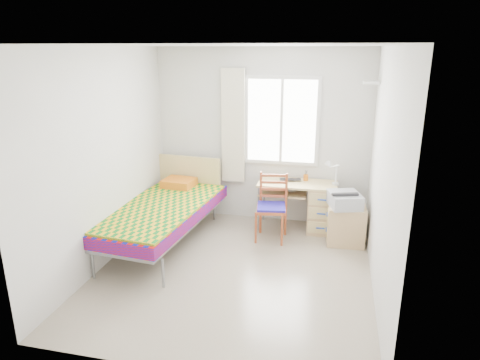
{
  "coord_description": "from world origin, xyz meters",
  "views": [
    {
      "loc": [
        1.09,
        -4.48,
        2.57
      ],
      "look_at": [
        -0.06,
        0.55,
        0.98
      ],
      "focal_mm": 32.0,
      "sensor_mm": 36.0,
      "label": 1
    }
  ],
  "objects_px": {
    "bed": "(163,210)",
    "cabinet": "(346,224)",
    "chair": "(272,203)",
    "desk": "(317,205)",
    "printer": "(344,199)"
  },
  "relations": [
    {
      "from": "chair",
      "to": "printer",
      "type": "height_order",
      "value": "chair"
    },
    {
      "from": "desk",
      "to": "chair",
      "type": "distance_m",
      "value": 0.74
    },
    {
      "from": "desk",
      "to": "printer",
      "type": "distance_m",
      "value": 0.59
    },
    {
      "from": "chair",
      "to": "bed",
      "type": "bearing_deg",
      "value": -169.8
    },
    {
      "from": "bed",
      "to": "desk",
      "type": "distance_m",
      "value": 2.21
    },
    {
      "from": "chair",
      "to": "printer",
      "type": "xyz_separation_m",
      "value": [
        0.97,
        0.04,
        0.12
      ]
    },
    {
      "from": "cabinet",
      "to": "chair",
      "type": "bearing_deg",
      "value": -178.72
    },
    {
      "from": "bed",
      "to": "desk",
      "type": "xyz_separation_m",
      "value": [
        2.01,
        0.9,
        -0.09
      ]
    },
    {
      "from": "bed",
      "to": "cabinet",
      "type": "xyz_separation_m",
      "value": [
        2.43,
        0.55,
        -0.2
      ]
    },
    {
      "from": "chair",
      "to": "printer",
      "type": "bearing_deg",
      "value": -6.47
    },
    {
      "from": "bed",
      "to": "chair",
      "type": "bearing_deg",
      "value": 24.28
    },
    {
      "from": "chair",
      "to": "cabinet",
      "type": "bearing_deg",
      "value": -4.74
    },
    {
      "from": "bed",
      "to": "chair",
      "type": "distance_m",
      "value": 1.5
    },
    {
      "from": "bed",
      "to": "cabinet",
      "type": "height_order",
      "value": "bed"
    },
    {
      "from": "cabinet",
      "to": "desk",
      "type": "bearing_deg",
      "value": 137.22
    }
  ]
}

